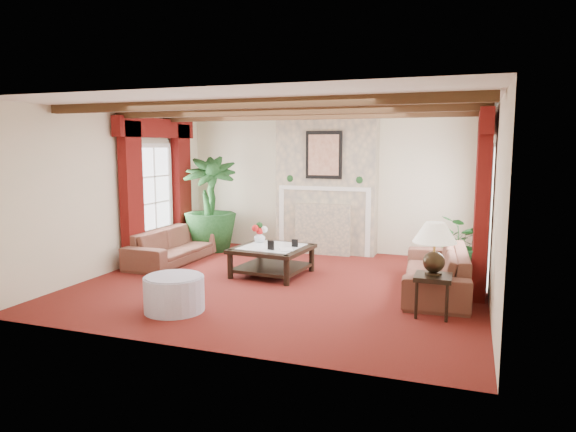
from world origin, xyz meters
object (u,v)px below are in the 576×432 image
at_px(sofa_left, 173,240).
at_px(ottoman, 174,294).
at_px(potted_palm, 210,224).
at_px(coffee_table, 272,261).
at_px(sofa_right, 436,263).
at_px(side_table, 432,295).

bearing_deg(sofa_left, ottoman, -147.21).
distance_m(sofa_left, potted_palm, 1.19).
distance_m(sofa_left, coffee_table, 2.10).
xyz_separation_m(sofa_right, coffee_table, (-2.62, 0.14, -0.20)).
relative_size(sofa_left, coffee_table, 1.79).
bearing_deg(side_table, sofa_right, 91.88).
bearing_deg(sofa_right, side_table, -2.29).
xyz_separation_m(coffee_table, side_table, (2.66, -1.26, 0.03)).
bearing_deg(sofa_right, coffee_table, -97.14).
height_order(sofa_right, coffee_table, sofa_right).
xyz_separation_m(sofa_left, potted_palm, (0.14, 1.17, 0.13)).
relative_size(potted_palm, ottoman, 2.81).
height_order(potted_palm, coffee_table, potted_palm).
relative_size(sofa_left, side_table, 3.90).
distance_m(sofa_right, ottoman, 3.74).
relative_size(sofa_right, coffee_table, 1.96).
distance_m(potted_palm, side_table, 5.33).
bearing_deg(potted_palm, sofa_right, -19.30).
bearing_deg(coffee_table, potted_palm, 148.36).
height_order(side_table, ottoman, side_table).
bearing_deg(sofa_left, sofa_right, -94.71).
distance_m(potted_palm, coffee_table, 2.43).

